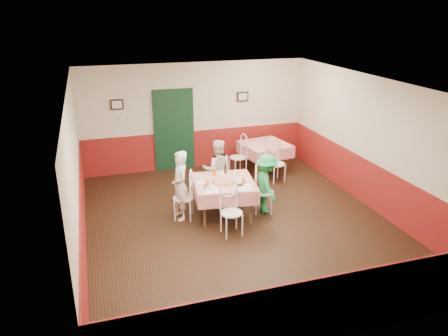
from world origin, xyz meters
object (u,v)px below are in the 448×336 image
object	(u,v)px
pizza	(223,181)
chair_second_b	(276,164)
chair_left	(183,198)
chair_right	(264,192)
main_table	(224,198)
wallet	(240,185)
diner_right	(266,184)
chair_near	(232,213)
diner_left	(180,186)
glass_a	(207,184)
chair_second_a	(238,157)
beer_bottle	(225,169)
diner_far	(217,169)
glass_c	(214,172)
glass_b	(243,181)
chair_far	(218,180)
second_table	(265,157)

from	to	relation	value
pizza	chair_second_b	bearing A→B (deg)	38.16
chair_left	chair_right	bearing A→B (deg)	102.38
main_table	pizza	distance (m)	0.40
chair_right	wallet	bearing A→B (deg)	128.10
wallet	diner_right	bearing A→B (deg)	24.25
chair_near	diner_left	size ratio (longest dim) A/B	0.62
chair_left	chair_second_b	distance (m)	2.95
chair_second_b	glass_a	xyz separation A→B (m)	(-2.22, -1.62, 0.38)
chair_second_a	wallet	world-z (taller)	chair_second_a
chair_left	beer_bottle	bearing A→B (deg)	124.83
chair_second_b	chair_near	bearing A→B (deg)	-139.50
diner_far	diner_right	xyz separation A→B (m)	(0.77, -1.01, -0.05)
diner_left	diner_far	size ratio (longest dim) A/B	1.06
chair_second_b	glass_c	world-z (taller)	glass_c
pizza	glass_b	distance (m)	0.42
beer_bottle	diner_far	bearing A→B (deg)	93.49
wallet	diner_right	distance (m)	0.69
chair_second_b	glass_a	distance (m)	2.77
pizza	diner_far	size ratio (longest dim) A/B	0.35
chair_left	chair_far	bearing A→B (deg)	147.38
wallet	diner_far	world-z (taller)	diner_far
main_table	chair_second_a	size ratio (longest dim) A/B	1.36
glass_c	diner_far	bearing A→B (deg)	67.40
chair_left	beer_bottle	size ratio (longest dim) A/B	4.13
diner_left	diner_right	world-z (taller)	diner_left
chair_right	chair_far	distance (m)	1.20
pizza	beer_bottle	size ratio (longest dim) A/B	2.19
diner_right	diner_far	bearing A→B (deg)	39.24
chair_second_b	chair_second_a	bearing A→B (deg)	125.84
diner_far	chair_second_b	bearing A→B (deg)	-152.99
glass_c	wallet	xyz separation A→B (m)	(0.34, -0.70, -0.07)
chair_left	chair_near	bearing A→B (deg)	57.38
chair_second_a	wallet	xyz separation A→B (m)	(-0.81, -2.47, 0.32)
wallet	diner_far	xyz separation A→B (m)	(-0.13, 1.21, -0.08)
second_table	beer_bottle	xyz separation A→B (m)	(-1.65, -1.78, 0.49)
diner_left	glass_b	bearing A→B (deg)	71.74
chair_far	diner_right	bearing A→B (deg)	121.91
chair_far	beer_bottle	bearing A→B (deg)	87.45
beer_bottle	glass_a	bearing A→B (deg)	-134.19
glass_a	diner_right	world-z (taller)	diner_right
wallet	diner_left	distance (m)	1.22
diner_left	beer_bottle	bearing A→B (deg)	102.40
chair_second_a	glass_b	bearing A→B (deg)	-25.73
glass_b	diner_left	xyz separation A→B (m)	(-1.23, 0.37, -0.10)
chair_left	wallet	size ratio (longest dim) A/B	8.18
diner_far	pizza	bearing A→B (deg)	91.49
second_table	wallet	bearing A→B (deg)	-122.23
chair_second_b	second_table	bearing A→B (deg)	80.84
main_table	chair_left	distance (m)	0.85
glass_c	chair_near	bearing A→B (deg)	-90.87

